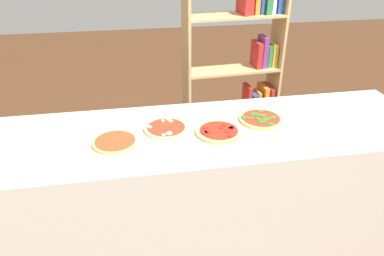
# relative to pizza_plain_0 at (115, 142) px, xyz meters

# --- Properties ---
(ground_plane) EXTENTS (12.00, 12.00, 0.00)m
(ground_plane) POSITION_rel_pizza_plain_0_xyz_m (0.39, 0.06, -0.89)
(ground_plane) COLOR #4C2D19
(counter) EXTENTS (2.56, 0.69, 0.88)m
(counter) POSITION_rel_pizza_plain_0_xyz_m (0.39, 0.06, -0.45)
(counter) COLOR beige
(counter) RESTS_ON ground_plane
(parchment_paper) EXTENTS (2.16, 0.45, 0.00)m
(parchment_paper) POSITION_rel_pizza_plain_0_xyz_m (0.39, 0.06, -0.01)
(parchment_paper) COLOR tan
(parchment_paper) RESTS_ON counter
(pizza_plain_0) EXTENTS (0.22, 0.22, 0.02)m
(pizza_plain_0) POSITION_rel_pizza_plain_0_xyz_m (0.00, 0.00, 0.00)
(pizza_plain_0) COLOR #DBB26B
(pizza_plain_0) RESTS_ON parchment_paper
(pizza_mushroom_1) EXTENTS (0.23, 0.23, 0.02)m
(pizza_mushroom_1) POSITION_rel_pizza_plain_0_xyz_m (0.26, 0.09, 0.00)
(pizza_mushroom_1) COLOR #E5C17F
(pizza_mushroom_1) RESTS_ON parchment_paper
(pizza_pepperoni_2) EXTENTS (0.24, 0.24, 0.02)m
(pizza_pepperoni_2) POSITION_rel_pizza_plain_0_xyz_m (0.52, 0.01, 0.00)
(pizza_pepperoni_2) COLOR #DBB26B
(pizza_pepperoni_2) RESTS_ON parchment_paper
(pizza_spinach_3) EXTENTS (0.24, 0.24, 0.02)m
(pizza_spinach_3) POSITION_rel_pizza_plain_0_xyz_m (0.78, 0.11, 0.00)
(pizza_spinach_3) COLOR #DBB26B
(pizza_spinach_3) RESTS_ON parchment_paper
(bookshelf) EXTENTS (0.77, 0.29, 1.67)m
(bookshelf) POSITION_rel_pizza_plain_0_xyz_m (0.99, 1.08, -0.07)
(bookshelf) COLOR tan
(bookshelf) RESTS_ON ground_plane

